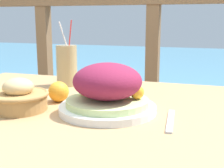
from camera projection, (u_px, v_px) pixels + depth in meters
patio_table at (95, 134)px, 0.94m from camera, size 1.29×0.88×0.70m
railing_fence at (153, 54)px, 1.74m from camera, size 2.80×0.08×1.13m
sea_backdrop at (187, 76)px, 4.18m from camera, size 12.00×4.00×0.41m
salad_plate at (108, 91)px, 0.87m from camera, size 0.28×0.28×0.14m
drink_glass at (67, 65)px, 1.23m from camera, size 0.08×0.08×0.26m
bread_basket at (19, 97)px, 0.90m from camera, size 0.17×0.17×0.10m
fork at (170, 121)px, 0.80m from camera, size 0.03×0.18×0.00m
orange_near_glass at (59, 92)px, 0.99m from camera, size 0.07×0.07×0.07m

